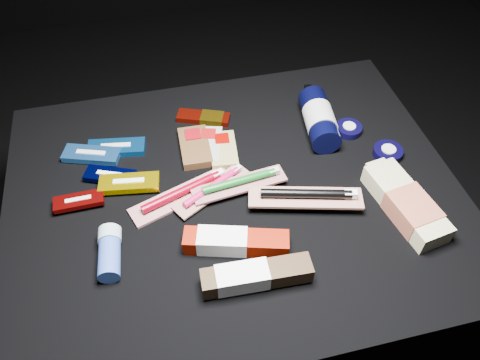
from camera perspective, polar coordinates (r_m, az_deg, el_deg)
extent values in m
plane|color=black|center=(1.35, -0.53, -12.27)|extent=(3.00, 3.00, 0.00)
cube|color=black|center=(1.18, -0.60, -7.56)|extent=(0.98, 0.78, 0.40)
cube|color=#0C4C8D|center=(1.14, -14.83, 3.83)|extent=(0.14, 0.07, 0.02)
cube|color=beige|center=(1.13, -14.84, 3.86)|extent=(0.07, 0.02, 0.02)
cube|color=#2566B6|center=(1.13, -17.64, 2.96)|extent=(0.14, 0.09, 0.02)
cube|color=beige|center=(1.13, -17.65, 2.99)|extent=(0.07, 0.03, 0.02)
cube|color=#010430|center=(1.07, -15.56, 0.53)|extent=(0.12, 0.08, 0.01)
cube|color=white|center=(1.07, -15.57, 0.56)|extent=(0.06, 0.03, 0.01)
cube|color=#BCA100|center=(1.04, -13.35, -0.37)|extent=(0.13, 0.07, 0.02)
cube|color=white|center=(1.04, -13.36, -0.34)|extent=(0.07, 0.02, 0.02)
cube|color=#6E0706|center=(1.04, -19.06, -2.42)|extent=(0.10, 0.04, 0.01)
cube|color=silver|center=(1.04, -19.07, -2.40)|extent=(0.05, 0.01, 0.01)
cube|color=#4D3219|center=(1.10, -5.51, 4.03)|extent=(0.07, 0.13, 0.02)
cube|color=maroon|center=(1.12, -5.74, 5.23)|extent=(0.04, 0.04, 0.02)
cube|color=#A8A7A0|center=(1.10, -3.98, 4.23)|extent=(0.09, 0.13, 0.02)
cube|color=maroon|center=(1.12, -3.84, 5.35)|extent=(0.04, 0.04, 0.02)
cube|color=#9E9150|center=(1.09, -2.05, 3.67)|extent=(0.07, 0.12, 0.02)
cube|color=#710400|center=(1.11, -2.21, 4.78)|extent=(0.04, 0.04, 0.02)
cube|color=#6D0E06|center=(1.18, -4.49, 7.61)|extent=(0.14, 0.09, 0.01)
cube|color=#90700F|center=(1.18, -3.43, 7.55)|extent=(0.07, 0.06, 0.02)
cylinder|color=black|center=(1.15, 9.60, 7.33)|extent=(0.09, 0.18, 0.07)
cylinder|color=beige|center=(1.14, 9.69, 7.21)|extent=(0.08, 0.08, 0.07)
cylinder|color=black|center=(1.22, 8.61, 10.35)|extent=(0.03, 0.03, 0.02)
cube|color=black|center=(1.24, 8.37, 10.75)|extent=(0.02, 0.03, 0.02)
cylinder|color=black|center=(1.17, 13.11, 6.09)|extent=(0.06, 0.06, 0.02)
cylinder|color=beige|center=(1.17, 13.12, 6.13)|extent=(0.03, 0.03, 0.02)
cylinder|color=black|center=(1.14, 17.56, 3.25)|extent=(0.07, 0.07, 0.02)
cylinder|color=beige|center=(1.14, 17.58, 3.30)|extent=(0.03, 0.03, 0.02)
cube|color=#C8BF8C|center=(1.03, 19.48, -2.68)|extent=(0.11, 0.22, 0.04)
cube|color=#A75940|center=(1.02, 20.23, -3.54)|extent=(0.09, 0.11, 0.05)
cube|color=#C8BF8C|center=(1.08, 16.27, 1.35)|extent=(0.05, 0.03, 0.03)
cylinder|color=#304FA8|center=(0.93, -15.64, -9.27)|extent=(0.05, 0.08, 0.04)
cylinder|color=#97ACB8|center=(0.95, -15.59, -6.56)|extent=(0.05, 0.03, 0.05)
cube|color=#BDB3B0|center=(1.01, -7.06, -1.91)|extent=(0.24, 0.13, 0.01)
cylinder|color=#67000E|center=(1.00, -7.13, -1.42)|extent=(0.18, 0.08, 0.02)
cube|color=white|center=(1.03, -2.72, 0.70)|extent=(0.03, 0.02, 0.01)
cube|color=#A9A39E|center=(1.01, -3.44, -1.23)|extent=(0.19, 0.13, 0.01)
cylinder|color=#B3134C|center=(1.00, -3.47, -0.83)|extent=(0.14, 0.09, 0.01)
cube|color=silver|center=(1.03, -0.40, 1.31)|extent=(0.02, 0.02, 0.01)
cube|color=#A49F99|center=(1.01, -0.10, -0.57)|extent=(0.21, 0.07, 0.01)
cylinder|color=#0D5619|center=(1.00, -0.10, -0.12)|extent=(0.16, 0.04, 0.02)
cube|color=#BBBCB7|center=(1.02, 4.14, 1.08)|extent=(0.02, 0.02, 0.01)
cube|color=#B2ADA7|center=(0.98, 7.97, -2.16)|extent=(0.24, 0.11, 0.01)
cylinder|color=black|center=(0.97, 8.06, -1.65)|extent=(0.19, 0.07, 0.02)
cube|color=white|center=(0.99, 13.34, -1.67)|extent=(0.03, 0.02, 0.01)
cube|color=#7D1000|center=(0.92, -0.48, -7.59)|extent=(0.21, 0.10, 0.04)
cube|color=silver|center=(0.92, -2.18, -7.46)|extent=(0.11, 0.07, 0.04)
cube|color=#312011|center=(0.87, 2.04, -11.56)|extent=(0.21, 0.05, 0.04)
cube|color=silver|center=(0.87, 0.28, -11.79)|extent=(0.10, 0.05, 0.04)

